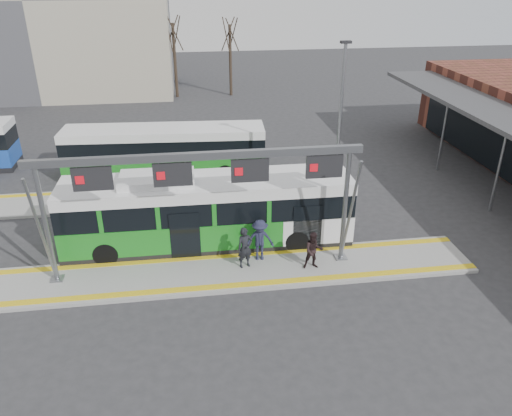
{
  "coord_description": "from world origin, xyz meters",
  "views": [
    {
      "loc": [
        -0.83,
        -17.75,
        11.77
      ],
      "look_at": [
        2.12,
        3.0,
        1.51
      ],
      "focal_mm": 35.0,
      "sensor_mm": 36.0,
      "label": 1
    }
  ],
  "objects_px": {
    "gantry": "(203,178)",
    "passenger_c": "(260,240)",
    "passenger_a": "(245,248)",
    "passenger_b": "(314,251)",
    "hero_bus": "(207,212)"
  },
  "relations": [
    {
      "from": "gantry",
      "to": "passenger_b",
      "type": "xyz_separation_m",
      "value": [
        4.44,
        -0.55,
        -3.32
      ]
    },
    {
      "from": "gantry",
      "to": "passenger_c",
      "type": "xyz_separation_m",
      "value": [
        2.31,
        0.46,
        -3.2
      ]
    },
    {
      "from": "hero_bus",
      "to": "passenger_b",
      "type": "bearing_deg",
      "value": -33.92
    },
    {
      "from": "gantry",
      "to": "passenger_c",
      "type": "height_order",
      "value": "gantry"
    },
    {
      "from": "gantry",
      "to": "hero_bus",
      "type": "relative_size",
      "value": 1.0
    },
    {
      "from": "hero_bus",
      "to": "passenger_c",
      "type": "relative_size",
      "value": 6.85
    },
    {
      "from": "gantry",
      "to": "passenger_a",
      "type": "height_order",
      "value": "gantry"
    },
    {
      "from": "passenger_c",
      "to": "passenger_a",
      "type": "bearing_deg",
      "value": -141.28
    },
    {
      "from": "hero_bus",
      "to": "passenger_c",
      "type": "bearing_deg",
      "value": -41.45
    },
    {
      "from": "passenger_a",
      "to": "passenger_b",
      "type": "height_order",
      "value": "passenger_a"
    },
    {
      "from": "passenger_a",
      "to": "passenger_c",
      "type": "bearing_deg",
      "value": 19.74
    },
    {
      "from": "gantry",
      "to": "passenger_b",
      "type": "distance_m",
      "value": 5.57
    },
    {
      "from": "passenger_a",
      "to": "gantry",
      "type": "bearing_deg",
      "value": 163.11
    },
    {
      "from": "hero_bus",
      "to": "passenger_b",
      "type": "height_order",
      "value": "hero_bus"
    },
    {
      "from": "gantry",
      "to": "hero_bus",
      "type": "xyz_separation_m",
      "value": [
        0.18,
        2.36,
        -2.67
      ]
    }
  ]
}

